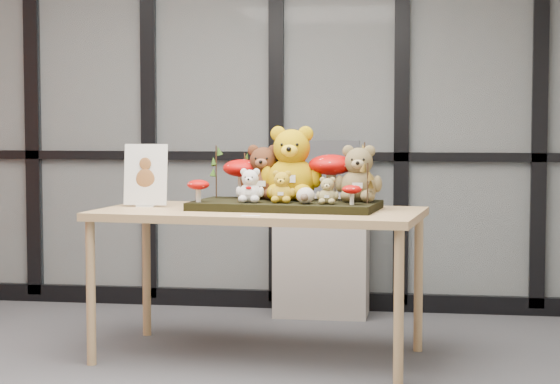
% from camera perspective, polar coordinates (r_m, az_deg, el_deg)
% --- Properties ---
extents(room_shell, '(5.00, 5.00, 5.00)m').
position_cam_1_polar(room_shell, '(4.65, -10.66, 8.71)').
color(room_shell, '#BBB8B0').
rests_on(room_shell, floor).
extents(glass_partition, '(4.90, 0.06, 2.78)m').
position_cam_1_polar(glass_partition, '(7.01, -3.85, 5.05)').
color(glass_partition, '#2D383F').
rests_on(glass_partition, floor).
extents(display_table, '(1.81, 1.04, 0.81)m').
position_cam_1_polar(display_table, '(5.48, -1.18, -1.68)').
color(display_table, tan).
rests_on(display_table, floor).
extents(diorama_tray, '(1.04, 0.60, 0.04)m').
position_cam_1_polar(diorama_tray, '(5.50, 0.31, -0.76)').
color(diorama_tray, black).
rests_on(diorama_tray, display_table).
extents(bear_pooh_yellow, '(0.37, 0.34, 0.45)m').
position_cam_1_polar(bear_pooh_yellow, '(5.59, 0.67, 1.85)').
color(bear_pooh_yellow, '#C09305').
rests_on(bear_pooh_yellow, diorama_tray).
extents(bear_brown_medium, '(0.28, 0.26, 0.33)m').
position_cam_1_polar(bear_brown_medium, '(5.65, -0.94, 1.29)').
color(bear_brown_medium, '#4F2815').
rests_on(bear_brown_medium, diorama_tray).
extents(bear_tan_back, '(0.28, 0.26, 0.34)m').
position_cam_1_polar(bear_tan_back, '(5.50, 4.46, 1.21)').
color(bear_tan_back, brown).
rests_on(bear_tan_back, diorama_tray).
extents(bear_small_yellow, '(0.16, 0.15, 0.19)m').
position_cam_1_polar(bear_small_yellow, '(5.40, 0.11, 0.39)').
color(bear_small_yellow, '#C09419').
rests_on(bear_small_yellow, diorama_tray).
extents(bear_white_bow, '(0.17, 0.15, 0.20)m').
position_cam_1_polar(bear_white_bow, '(5.43, -1.69, 0.47)').
color(bear_white_bow, white).
rests_on(bear_white_bow, diorama_tray).
extents(bear_beige_small, '(0.13, 0.12, 0.16)m').
position_cam_1_polar(bear_beige_small, '(5.33, 2.70, 0.16)').
color(bear_beige_small, '#958650').
rests_on(bear_beige_small, diorama_tray).
extents(plush_cream_hedgehog, '(0.08, 0.07, 0.10)m').
position_cam_1_polar(plush_cream_hedgehog, '(5.33, 1.45, -0.16)').
color(plush_cream_hedgehog, beige).
rests_on(plush_cream_hedgehog, diorama_tray).
extents(mushroom_back_left, '(0.22, 0.22, 0.24)m').
position_cam_1_polar(mushroom_back_left, '(5.72, -2.14, 0.86)').
color(mushroom_back_left, '#A90705').
rests_on(mushroom_back_left, diorama_tray).
extents(mushroom_back_right, '(0.25, 0.25, 0.28)m').
position_cam_1_polar(mushroom_back_right, '(5.58, 2.90, 0.96)').
color(mushroom_back_right, '#A90705').
rests_on(mushroom_back_right, diorama_tray).
extents(mushroom_front_left, '(0.12, 0.12, 0.13)m').
position_cam_1_polar(mushroom_front_left, '(5.48, -4.62, 0.13)').
color(mushroom_front_left, '#A90705').
rests_on(mushroom_front_left, diorama_tray).
extents(mushroom_front_right, '(0.10, 0.10, 0.12)m').
position_cam_1_polar(mushroom_front_right, '(5.29, 4.07, -0.10)').
color(mushroom_front_right, '#A90705').
rests_on(mushroom_front_right, diorama_tray).
extents(sprig_green_far_left, '(0.05, 0.05, 0.30)m').
position_cam_1_polar(sprig_green_far_left, '(5.74, -3.61, 1.14)').
color(sprig_green_far_left, '#15350C').
rests_on(sprig_green_far_left, diorama_tray).
extents(sprig_green_mid_left, '(0.05, 0.05, 0.26)m').
position_cam_1_polar(sprig_green_mid_left, '(5.75, -2.00, 0.94)').
color(sprig_green_mid_left, '#15350C').
rests_on(sprig_green_mid_left, diorama_tray).
extents(sprig_dry_far_right, '(0.05, 0.05, 0.32)m').
position_cam_1_polar(sprig_dry_far_right, '(5.51, 4.78, 1.13)').
color(sprig_dry_far_right, brown).
rests_on(sprig_dry_far_right, diorama_tray).
extents(sprig_dry_mid_right, '(0.05, 0.05, 0.21)m').
position_cam_1_polar(sprig_dry_mid_right, '(5.38, 4.95, 0.49)').
color(sprig_dry_mid_right, brown).
rests_on(sprig_dry_mid_right, diorama_tray).
extents(sprig_green_centre, '(0.05, 0.05, 0.19)m').
position_cam_1_polar(sprig_green_centre, '(5.70, -0.03, 0.60)').
color(sprig_green_centre, '#15350C').
rests_on(sprig_green_centre, diorama_tray).
extents(sign_holder, '(0.25, 0.06, 0.35)m').
position_cam_1_polar(sign_holder, '(5.70, -7.57, 0.84)').
color(sign_holder, silver).
rests_on(sign_holder, display_table).
extents(label_card, '(0.10, 0.03, 0.00)m').
position_cam_1_polar(label_card, '(5.13, -1.67, -1.34)').
color(label_card, white).
rests_on(label_card, display_table).
extents(cabinet, '(0.61, 0.36, 0.81)m').
position_cam_1_polar(cabinet, '(6.72, 2.37, -3.53)').
color(cabinet, '#9C938B').
rests_on(cabinet, floor).
extents(monitor, '(0.49, 0.05, 0.35)m').
position_cam_1_polar(monitor, '(6.69, 2.40, 1.43)').
color(monitor, '#484A4F').
rests_on(monitor, cabinet).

